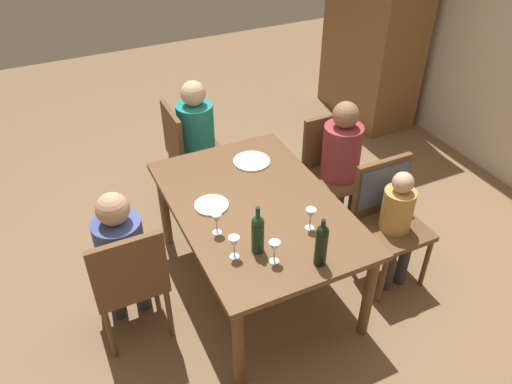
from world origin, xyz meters
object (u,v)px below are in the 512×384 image
dining_table (256,214)px  chair_far_left (333,164)px  wine_bottle_tall_green (258,233)px  wine_glass_centre (216,219)px  wine_glass_near_left (311,215)px  wine_glass_near_right (274,248)px  person_child_small (398,220)px  person_man_bearded (343,159)px  wine_glass_far (234,243)px  chair_left_end (188,149)px  person_man_guest (199,134)px  chair_far_right (385,204)px  chair_near (129,277)px  dinner_plate_host (252,161)px  wine_bottle_dark_red (321,244)px  person_woman_host (122,253)px  dinner_plate_guest_left (212,205)px  armoire_cabinet (376,18)px

dining_table → chair_far_left: (-0.44, 0.90, -0.12)m
wine_bottle_tall_green → wine_glass_centre: 0.30m
wine_glass_near_left → wine_glass_near_right: bearing=-63.5°
wine_bottle_tall_green → person_child_small: bearing=91.4°
wine_glass_near_right → person_child_small: bearing=98.2°
wine_glass_near_left → person_man_bearded: bearing=134.3°
wine_glass_far → chair_left_end: bearing=171.3°
person_child_small → wine_glass_near_left: bearing=-1.3°
person_man_guest → wine_glass_near_right: 1.70m
person_child_small → chair_far_left: bearing=-90.0°
wine_bottle_tall_green → chair_far_right: bearing=99.1°
person_man_guest → wine_glass_far: person_man_guest is taller
chair_near → dinner_plate_host: bearing=27.1°
dinner_plate_host → wine_bottle_tall_green: bearing=-22.8°
wine_glass_near_right → chair_far_left: bearing=133.0°
chair_left_end → person_man_bearded: person_man_bearded is taller
person_man_bearded → wine_bottle_dark_red: 1.28m
person_child_small → dinner_plate_host: size_ratio=3.43×
chair_far_left → chair_near: bearing=16.3°
chair_left_end → wine_glass_far: 1.60m
person_woman_host → person_man_guest: bearing=50.8°
chair_far_right → person_man_bearded: 0.56m
person_man_bearded → dinner_plate_guest_left: person_man_bearded is taller
chair_far_right → wine_bottle_tall_green: (0.17, -1.08, 0.28)m
person_man_guest → wine_bottle_tall_green: person_man_guest is taller
chair_far_left → wine_glass_centre: (0.59, -1.24, 0.31)m
wine_glass_near_left → dinner_plate_host: size_ratio=0.55×
person_child_small → wine_glass_near_left: 0.76m
person_woman_host → wine_bottle_dark_red: person_woman_host is taller
chair_far_right → person_child_small: person_child_small is taller
chair_far_right → armoire_cabinet: bearing=-123.0°
wine_glass_near_right → wine_glass_far: (-0.13, -0.19, 0.00)m
person_man_guest → dinner_plate_host: (0.69, 0.16, 0.09)m
dining_table → chair_left_end: size_ratio=1.70×
wine_bottle_dark_red → wine_glass_near_right: wine_bottle_dark_red is taller
chair_near → person_man_bearded: size_ratio=0.82×
dining_table → chair_far_left: chair_far_left is taller
person_child_small → person_man_guest: bearing=-60.4°
person_man_guest → dinner_plate_host: size_ratio=4.13×
wine_bottle_dark_red → wine_glass_near_left: 0.31m
armoire_cabinet → dinner_plate_host: armoire_cabinet is taller
wine_bottle_dark_red → chair_near: bearing=-119.4°
wine_glass_far → dinner_plate_host: wine_glass_far is taller
chair_left_end → dinner_plate_guest_left: 1.09m
wine_glass_near_right → dinner_plate_host: bearing=162.1°
armoire_cabinet → chair_far_left: bearing=-43.5°
armoire_cabinet → person_woman_host: armoire_cabinet is taller
chair_left_end → wine_glass_far: (1.55, -0.24, 0.31)m
chair_far_right → chair_left_end: bearing=-54.6°
dinner_plate_host → wine_glass_far: bearing=-30.7°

